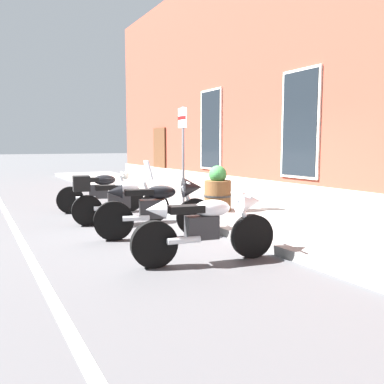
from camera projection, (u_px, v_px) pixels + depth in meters
ground_plane at (190, 224)px, 8.33m from camera, size 140.00×140.00×0.00m
sidewalk at (248, 215)px, 9.02m from camera, size 30.01×2.93×0.14m
lane_stripe at (22, 242)px, 6.81m from camera, size 30.01×0.12×0.01m
motorcycle_black_naked at (101, 192)px, 9.80m from camera, size 0.74×2.01×0.97m
motorcycle_silver_touring at (116, 198)px, 8.32m from camera, size 0.73×1.99×1.30m
motorcycle_black_sport at (160, 206)px, 7.08m from camera, size 0.76×2.07×1.05m
motorcycle_white_sport at (211, 223)px, 5.61m from camera, size 0.64×2.07×1.00m
parking_sign at (183, 143)px, 9.23m from camera, size 0.36×0.07×2.33m
barrel_planter at (218, 191)px, 9.17m from camera, size 0.63×0.63×1.02m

